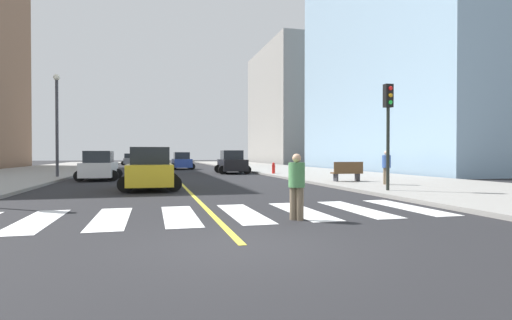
# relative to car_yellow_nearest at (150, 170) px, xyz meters

# --- Properties ---
(ground_plane) EXTENTS (220.00, 220.00, 0.00)m
(ground_plane) POSITION_rel_car_yellow_nearest_xyz_m (1.71, -12.83, -0.95)
(ground_plane) COLOR black
(sidewalk_kerb_east) EXTENTS (10.00, 120.00, 0.15)m
(sidewalk_kerb_east) POSITION_rel_car_yellow_nearest_xyz_m (13.91, 7.17, -0.88)
(sidewalk_kerb_east) COLOR gray
(sidewalk_kerb_east) RESTS_ON ground
(crosswalk_paint) EXTENTS (13.50, 4.00, 0.01)m
(crosswalk_paint) POSITION_rel_car_yellow_nearest_xyz_m (1.71, -8.83, -0.95)
(crosswalk_paint) COLOR silver
(crosswalk_paint) RESTS_ON ground
(lane_divider_paint) EXTENTS (0.16, 80.00, 0.01)m
(lane_divider_paint) POSITION_rel_car_yellow_nearest_xyz_m (1.71, 27.17, -0.95)
(lane_divider_paint) COLOR yellow
(lane_divider_paint) RESTS_ON ground
(parking_garage_concrete) EXTENTS (18.00, 24.00, 21.39)m
(parking_garage_concrete) POSITION_rel_car_yellow_nearest_xyz_m (28.99, 51.91, 9.74)
(parking_garage_concrete) COLOR gray
(parking_garage_concrete) RESTS_ON ground
(car_yellow_nearest) EXTENTS (2.88, 4.58, 2.04)m
(car_yellow_nearest) POSITION_rel_car_yellow_nearest_xyz_m (0.00, 0.00, 0.00)
(car_yellow_nearest) COLOR gold
(car_yellow_nearest) RESTS_ON ground
(car_blue_second) EXTENTS (2.76, 4.36, 1.93)m
(car_blue_second) POSITION_rel_car_yellow_nearest_xyz_m (3.35, 26.31, -0.05)
(car_blue_second) COLOR #2D479E
(car_blue_second) RESTS_ON ground
(car_silver_third) EXTENTS (2.68, 4.28, 1.91)m
(car_silver_third) POSITION_rel_car_yellow_nearest_xyz_m (0.03, 18.73, -0.06)
(car_silver_third) COLOR #B7B7BC
(car_silver_third) RESTS_ON ground
(car_gray_fourth) EXTENTS (2.65, 4.14, 1.82)m
(car_gray_fourth) POSITION_rel_car_yellow_nearest_xyz_m (-3.34, 46.73, -0.10)
(car_gray_fourth) COLOR slate
(car_gray_fourth) RESTS_ON ground
(car_white_fifth) EXTENTS (2.74, 4.34, 1.92)m
(car_white_fifth) POSITION_rel_car_yellow_nearest_xyz_m (-3.29, 8.18, -0.06)
(car_white_fifth) COLOR silver
(car_white_fifth) RESTS_ON ground
(car_black_sixth) EXTENTS (2.95, 4.64, 2.05)m
(car_black_sixth) POSITION_rel_car_yellow_nearest_xyz_m (7.00, 15.25, 0.00)
(car_black_sixth) COLOR black
(car_black_sixth) RESTS_ON ground
(traffic_light_near_corner) EXTENTS (0.36, 0.41, 4.58)m
(traffic_light_near_corner) POSITION_rel_car_yellow_nearest_xyz_m (9.97, -4.70, 2.43)
(traffic_light_near_corner) COLOR black
(traffic_light_near_corner) RESTS_ON sidewalk_kerb_east
(park_bench) EXTENTS (1.81, 0.59, 1.12)m
(park_bench) POSITION_rel_car_yellow_nearest_xyz_m (10.96, 0.99, -0.26)
(park_bench) COLOR brown
(park_bench) RESTS_ON sidewalk_kerb_east
(pedestrian_crossing) EXTENTS (0.43, 0.43, 1.73)m
(pedestrian_crossing) POSITION_rel_car_yellow_nearest_xyz_m (3.71, -10.31, -0.00)
(pedestrian_crossing) COLOR brown
(pedestrian_crossing) RESTS_ON ground
(pedestrian_waiting_east) EXTENTS (0.43, 0.43, 1.75)m
(pedestrian_waiting_east) POSITION_rel_car_yellow_nearest_xyz_m (11.76, -1.74, 0.16)
(pedestrian_waiting_east) COLOR brown
(pedestrian_waiting_east) RESTS_ON sidewalk_kerb_east
(fire_hydrant) EXTENTS (0.26, 0.26, 0.89)m
(fire_hydrant) POSITION_rel_car_yellow_nearest_xyz_m (9.62, 11.13, -0.37)
(fire_hydrant) COLOR red
(fire_hydrant) RESTS_ON sidewalk_kerb_east
(street_lamp) EXTENTS (0.44, 0.44, 7.14)m
(street_lamp) POSITION_rel_car_yellow_nearest_xyz_m (-6.33, 10.59, 3.43)
(street_lamp) COLOR #38383D
(street_lamp) RESTS_ON sidewalk_kerb_west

